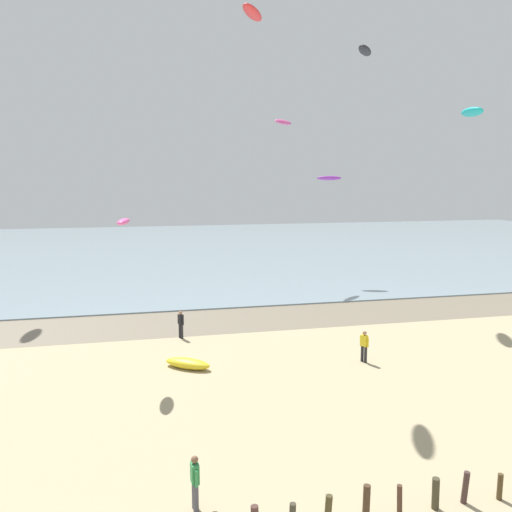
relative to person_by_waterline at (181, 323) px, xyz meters
name	(u,v)px	position (x,y,z in m)	size (l,w,h in m)	color
wet_sand_strip	(192,322)	(1.02, 3.35, -0.91)	(120.00, 6.34, 0.01)	#7A6D59
sea	(165,249)	(1.02, 41.52, -0.87)	(160.00, 70.00, 0.10)	#7F939E
groyne_near	(352,506)	(3.43, -18.45, -0.47)	(10.07, 0.31, 1.03)	#423228
person_by_waterline	(181,323)	(0.00, 0.00, 0.00)	(0.37, 0.51, 1.71)	#232328
person_left_flank	(364,345)	(9.24, -6.39, 0.00)	(0.37, 0.51, 1.71)	#232328
person_right_flank	(195,481)	(-0.89, -16.98, 0.00)	(0.25, 0.57, 1.71)	#4C4C56
grounded_kite	(188,363)	(-0.06, -5.25, -0.66)	(2.55, 0.92, 0.51)	yellow
kite_aloft_1	(365,51)	(14.95, 7.53, 18.51)	(3.03, 0.97, 0.49)	black
kite_aloft_2	(252,13)	(3.83, -3.23, 17.37)	(2.71, 0.87, 0.43)	red
kite_aloft_3	(472,112)	(22.33, 4.39, 13.76)	(3.35, 1.07, 0.54)	#19B2B7
kite_aloft_4	(123,222)	(-3.04, -4.76, 6.71)	(1.83, 0.59, 0.29)	#E54C99
kite_aloft_5	(283,122)	(11.06, 16.66, 14.03)	(2.50, 0.80, 0.40)	#E54C99
kite_aloft_6	(329,178)	(15.28, 15.54, 8.87)	(2.29, 0.73, 0.37)	purple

